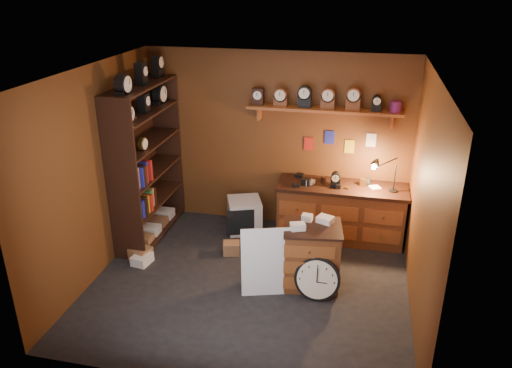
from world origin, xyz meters
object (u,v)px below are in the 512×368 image
Objects in this scene: shelving_unit at (144,157)px; low_cabinet at (312,253)px; workbench at (341,209)px; big_round_clock at (317,279)px.

low_cabinet is (2.56, -0.81, -0.81)m from shelving_unit.
workbench is (2.84, 0.49, -0.78)m from shelving_unit.
workbench is 1.33m from low_cabinet.
workbench is at bearing 69.82° from low_cabinet.
workbench reaches higher than big_round_clock.
big_round_clock is (0.11, -0.31, -0.17)m from low_cabinet.
shelving_unit is at bearing 157.33° from big_round_clock.
low_cabinet is at bearing -102.14° from workbench.
shelving_unit is 2.80m from low_cabinet.
workbench reaches higher than low_cabinet.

